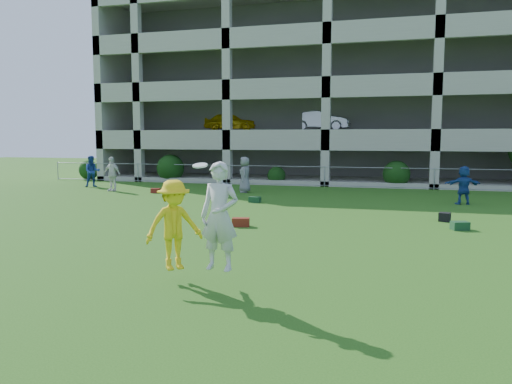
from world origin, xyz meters
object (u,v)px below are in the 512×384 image
(bystander_b, at_px, (112,174))
(frisbee_contest, at_px, (188,222))
(bystander_d, at_px, (464,185))
(crate_d, at_px, (445,217))
(bystander_c, at_px, (245,175))
(parking_garage, at_px, (341,94))
(bystander_a, at_px, (92,171))

(bystander_b, distance_m, frisbee_contest, 18.22)
(bystander_b, relative_size, bystander_d, 1.11)
(bystander_d, distance_m, frisbee_contest, 15.61)
(crate_d, bearing_deg, bystander_b, 161.18)
(bystander_c, relative_size, parking_garage, 0.06)
(bystander_b, distance_m, crate_d, 17.08)
(parking_garage, bearing_deg, frisbee_contest, -89.79)
(bystander_c, xyz_separation_m, bystander_d, (10.33, -1.88, -0.10))
(crate_d, height_order, parking_garage, parking_garage)
(bystander_b, bearing_deg, bystander_a, 153.45)
(bystander_b, distance_m, bystander_d, 17.34)
(parking_garage, bearing_deg, bystander_a, -136.07)
(bystander_d, height_order, parking_garage, parking_garage)
(bystander_d, bearing_deg, bystander_a, -20.96)
(crate_d, relative_size, parking_garage, 0.01)
(bystander_c, distance_m, frisbee_contest, 16.42)
(crate_d, bearing_deg, frisbee_contest, -120.60)
(crate_d, distance_m, parking_garage, 21.17)
(bystander_b, height_order, bystander_c, bystander_c)
(frisbee_contest, xyz_separation_m, parking_garage, (-0.11, 28.82, 4.76))
(bystander_d, xyz_separation_m, frisbee_contest, (-6.65, -14.12, 0.43))
(bystander_b, relative_size, bystander_c, 0.98)
(bystander_b, relative_size, crate_d, 5.21)
(bystander_a, relative_size, bystander_d, 1.09)
(frisbee_contest, bearing_deg, bystander_c, 102.94)
(bystander_b, xyz_separation_m, parking_garage, (10.57, 14.06, 5.10))
(frisbee_contest, bearing_deg, parking_garage, 90.21)
(crate_d, bearing_deg, bystander_d, 76.41)
(bystander_a, bearing_deg, bystander_d, -42.38)
(frisbee_contest, distance_m, parking_garage, 29.21)
(bystander_a, xyz_separation_m, bystander_b, (2.30, -1.66, 0.01))
(bystander_c, height_order, bystander_d, bystander_c)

